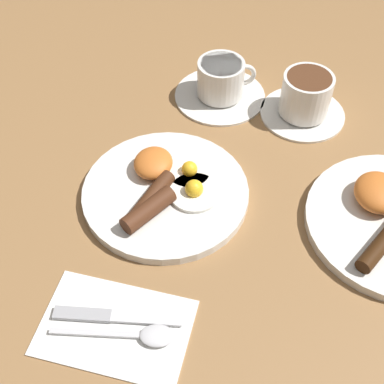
{
  "coord_description": "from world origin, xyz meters",
  "views": [
    {
      "loc": [
        0.5,
        0.14,
        0.62
      ],
      "look_at": [
        0.01,
        0.04,
        0.03
      ],
      "focal_mm": 50.0,
      "sensor_mm": 36.0,
      "label": 1
    }
  ],
  "objects_px": {
    "teacup_far": "(306,99)",
    "teacup_near": "(221,84)",
    "spoon": "(143,335)",
    "knife": "(110,316)",
    "breakfast_plate_near": "(165,190)"
  },
  "relations": [
    {
      "from": "knife",
      "to": "breakfast_plate_near",
      "type": "bearing_deg",
      "value": 77.08
    },
    {
      "from": "breakfast_plate_near",
      "to": "knife",
      "type": "height_order",
      "value": "breakfast_plate_near"
    },
    {
      "from": "teacup_near",
      "to": "teacup_far",
      "type": "height_order",
      "value": "teacup_far"
    },
    {
      "from": "teacup_far",
      "to": "spoon",
      "type": "relative_size",
      "value": 0.93
    },
    {
      "from": "teacup_far",
      "to": "teacup_near",
      "type": "bearing_deg",
      "value": -97.14
    },
    {
      "from": "knife",
      "to": "teacup_far",
      "type": "bearing_deg",
      "value": 57.0
    },
    {
      "from": "teacup_near",
      "to": "knife",
      "type": "bearing_deg",
      "value": -7.85
    },
    {
      "from": "spoon",
      "to": "knife",
      "type": "bearing_deg",
      "value": 151.56
    },
    {
      "from": "teacup_far",
      "to": "spoon",
      "type": "bearing_deg",
      "value": -19.72
    },
    {
      "from": "breakfast_plate_near",
      "to": "spoon",
      "type": "distance_m",
      "value": 0.23
    },
    {
      "from": "knife",
      "to": "spoon",
      "type": "bearing_deg",
      "value": -27.35
    },
    {
      "from": "teacup_near",
      "to": "spoon",
      "type": "xyz_separation_m",
      "value": [
        0.48,
        -0.02,
        -0.02
      ]
    },
    {
      "from": "teacup_near",
      "to": "knife",
      "type": "distance_m",
      "value": 0.46
    },
    {
      "from": "teacup_far",
      "to": "knife",
      "type": "bearing_deg",
      "value": -25.62
    },
    {
      "from": "breakfast_plate_near",
      "to": "teacup_far",
      "type": "xyz_separation_m",
      "value": [
        -0.23,
        0.19,
        0.02
      ]
    }
  ]
}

